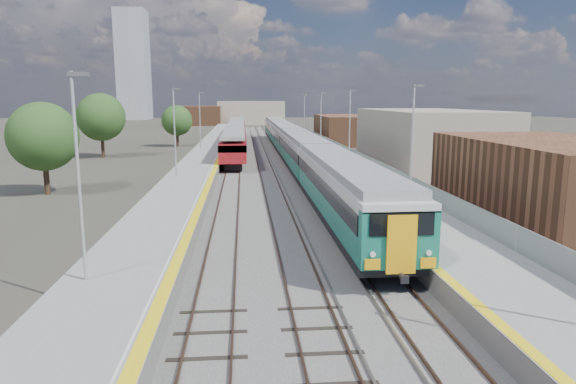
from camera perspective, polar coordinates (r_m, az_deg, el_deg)
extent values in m
plane|color=#47443A|center=(61.21, -0.83, 3.16)|extent=(320.00, 320.00, 0.00)
cube|color=#565451|center=(63.57, -3.02, 3.44)|extent=(10.50, 155.00, 0.06)
cube|color=#4C3323|center=(66.21, -0.47, 3.80)|extent=(0.07, 160.00, 0.14)
cube|color=#4C3323|center=(66.33, 0.78, 3.81)|extent=(0.07, 160.00, 0.14)
cube|color=#4C3323|center=(66.03, -3.50, 3.76)|extent=(0.07, 160.00, 0.14)
cube|color=#4C3323|center=(66.08, -2.25, 3.78)|extent=(0.07, 160.00, 0.14)
cube|color=#4C3323|center=(66.04, -6.55, 3.72)|extent=(0.07, 160.00, 0.14)
cube|color=#4C3323|center=(66.01, -5.29, 3.74)|extent=(0.07, 160.00, 0.14)
cube|color=gray|center=(66.18, -0.75, 3.79)|extent=(0.08, 160.00, 0.10)
cube|color=gray|center=(66.10, -1.96, 3.77)|extent=(0.08, 160.00, 0.10)
cube|color=slate|center=(64.20, 3.70, 3.93)|extent=(4.70, 155.00, 1.00)
cube|color=gray|center=(64.14, 3.70, 4.37)|extent=(4.70, 155.00, 0.03)
cube|color=yellow|center=(63.86, 1.83, 4.38)|extent=(0.40, 155.00, 0.01)
cube|color=gray|center=(64.45, 5.65, 4.91)|extent=(0.06, 155.00, 1.20)
cylinder|color=#9EA0A3|center=(34.48, 13.63, 5.33)|extent=(0.12, 0.12, 7.50)
cube|color=#4C4C4F|center=(34.46, 14.29, 11.38)|extent=(0.70, 0.18, 0.14)
cylinder|color=#9EA0A3|center=(53.78, 6.86, 7.21)|extent=(0.12, 0.12, 7.50)
cube|color=#4C4C4F|center=(53.77, 7.21, 11.10)|extent=(0.70, 0.18, 0.14)
cylinder|color=#9EA0A3|center=(73.46, 3.67, 8.06)|extent=(0.12, 0.12, 7.50)
cube|color=#4C4C4F|center=(73.45, 3.90, 10.91)|extent=(0.70, 0.18, 0.14)
cylinder|color=#9EA0A3|center=(93.27, 1.83, 8.54)|extent=(0.12, 0.12, 7.50)
cube|color=#4C4C4F|center=(93.26, 2.00, 10.78)|extent=(0.70, 0.18, 0.14)
cube|color=slate|center=(63.66, -9.16, 3.76)|extent=(4.30, 155.00, 1.00)
cube|color=gray|center=(63.60, -9.18, 4.21)|extent=(4.30, 155.00, 0.03)
cube|color=yellow|center=(63.49, -7.46, 4.27)|extent=(0.45, 155.00, 0.01)
cube|color=silver|center=(63.50, -7.78, 4.26)|extent=(0.08, 155.00, 0.01)
cylinder|color=#9EA0A3|center=(19.69, -22.23, 1.34)|extent=(0.12, 0.12, 7.50)
cube|color=#4C4C4F|center=(19.44, -22.26, 12.05)|extent=(0.70, 0.18, 0.14)
cylinder|color=#9EA0A3|center=(45.06, -12.48, 6.47)|extent=(0.12, 0.12, 7.50)
cube|color=#4C4C4F|center=(44.95, -12.34, 11.12)|extent=(0.70, 0.18, 0.14)
cylinder|color=#9EA0A3|center=(70.89, -9.76, 7.86)|extent=(0.12, 0.12, 7.50)
cube|color=#4C4C4F|center=(70.82, -9.65, 10.82)|extent=(0.70, 0.18, 0.14)
cube|color=brown|center=(34.31, 27.43, 0.79)|extent=(9.00, 16.00, 5.20)
cube|color=#A19180|center=(59.35, 15.20, 5.69)|extent=(11.00, 22.00, 6.40)
cube|color=brown|center=(90.41, 6.18, 6.93)|extent=(8.00, 18.00, 4.80)
cube|color=#A19180|center=(160.65, -4.13, 8.79)|extent=(20.00, 14.00, 7.00)
cube|color=brown|center=(156.26, -10.04, 8.36)|extent=(14.00, 12.00, 5.60)
cube|color=gray|center=(205.05, -16.81, 13.32)|extent=(11.00, 11.00, 40.00)
cube|color=black|center=(30.55, 6.19, -2.30)|extent=(2.93, 21.02, 0.50)
cube|color=#12614B|center=(30.37, 6.23, -0.71)|extent=(3.04, 21.02, 1.23)
cube|color=black|center=(30.21, 6.26, 1.09)|extent=(3.10, 21.02, 0.84)
cube|color=silver|center=(30.11, 6.29, 2.35)|extent=(3.04, 21.02, 0.52)
cube|color=gray|center=(30.05, 6.30, 3.20)|extent=(2.69, 21.02, 0.43)
cube|color=black|center=(51.53, 1.61, 2.88)|extent=(2.93, 21.02, 0.50)
cube|color=#12614B|center=(51.43, 1.62, 3.84)|extent=(3.04, 21.02, 1.23)
cube|color=black|center=(51.33, 1.62, 4.91)|extent=(3.10, 21.02, 0.84)
cube|color=silver|center=(51.27, 1.63, 5.66)|extent=(3.04, 21.02, 0.52)
cube|color=gray|center=(51.23, 1.63, 6.16)|extent=(2.69, 21.02, 0.43)
cube|color=black|center=(72.82, -0.31, 5.05)|extent=(2.93, 21.02, 0.50)
cube|color=#12614B|center=(72.75, -0.31, 5.73)|extent=(3.04, 21.02, 1.23)
cube|color=black|center=(72.68, -0.31, 6.49)|extent=(3.10, 21.02, 0.84)
cube|color=silver|center=(72.64, -0.31, 7.02)|extent=(3.04, 21.02, 0.52)
cube|color=gray|center=(72.61, -0.31, 7.37)|extent=(2.69, 21.02, 0.43)
cube|color=black|center=(94.22, -1.37, 6.24)|extent=(2.93, 21.02, 0.50)
cube|color=#12614B|center=(94.16, -1.37, 6.76)|extent=(3.04, 21.02, 1.23)
cube|color=black|center=(94.11, -1.37, 7.35)|extent=(3.10, 21.02, 0.84)
cube|color=silver|center=(94.08, -1.38, 7.75)|extent=(3.04, 21.02, 0.52)
cube|color=gray|center=(94.06, -1.38, 8.03)|extent=(2.69, 21.02, 0.43)
cube|color=#12614B|center=(20.07, 12.18, -5.13)|extent=(3.02, 0.65, 2.26)
cube|color=black|center=(19.60, 12.54, -3.56)|extent=(2.48, 0.06, 0.86)
cube|color=#EDA50F|center=(19.73, 12.51, -5.73)|extent=(1.13, 0.11, 2.26)
cube|color=black|center=(62.05, -5.98, 3.65)|extent=(1.94, 16.50, 0.67)
cube|color=maroon|center=(61.88, -6.01, 5.14)|extent=(2.86, 19.41, 2.04)
cube|color=black|center=(61.84, -6.02, 5.61)|extent=(2.92, 19.41, 0.72)
cube|color=gray|center=(61.77, -6.04, 6.55)|extent=(2.55, 19.41, 0.41)
cube|color=black|center=(81.86, -5.75, 5.25)|extent=(1.94, 16.50, 0.67)
cube|color=maroon|center=(81.73, -5.77, 6.38)|extent=(2.86, 19.41, 2.04)
cube|color=black|center=(81.70, -5.77, 6.73)|extent=(2.92, 19.41, 0.72)
cube|color=gray|center=(81.65, -5.79, 7.45)|extent=(2.55, 19.41, 0.41)
cube|color=black|center=(101.71, -5.60, 6.22)|extent=(1.94, 16.50, 0.67)
cube|color=maroon|center=(101.61, -5.62, 7.13)|extent=(2.86, 19.41, 2.04)
cube|color=black|center=(101.58, -5.62, 7.42)|extent=(2.92, 19.41, 0.72)
cube|color=gray|center=(101.54, -5.63, 7.99)|extent=(2.55, 19.41, 0.41)
cylinder|color=#382619|center=(45.46, -25.24, 1.35)|extent=(0.44, 0.44, 2.58)
sphere|color=#25481C|center=(45.12, -25.57, 5.58)|extent=(5.45, 5.45, 5.45)
cylinder|color=#382619|center=(71.71, -19.88, 4.78)|extent=(0.44, 0.44, 2.93)
sphere|color=#25481C|center=(71.49, -20.07, 7.83)|extent=(6.19, 6.19, 6.19)
cylinder|color=#382619|center=(85.33, -12.17, 5.73)|extent=(0.44, 0.44, 2.32)
sphere|color=#25481C|center=(85.16, -12.25, 7.77)|extent=(4.91, 4.91, 4.91)
cylinder|color=#382619|center=(84.40, 12.45, 5.51)|extent=(0.44, 0.44, 1.85)
sphere|color=#25481C|center=(84.25, 12.51, 7.15)|extent=(3.90, 3.90, 3.90)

